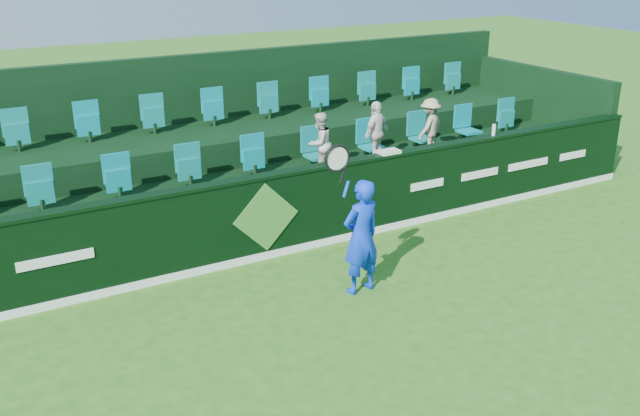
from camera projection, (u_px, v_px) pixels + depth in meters
ground at (419, 385)px, 8.00m from camera, size 60.00×60.00×0.00m
sponsor_hoarding at (263, 217)px, 11.00m from camera, size 16.00×0.25×1.35m
stand_tier_front at (235, 211)px, 11.99m from camera, size 16.00×2.00×0.80m
stand_tier_back at (194, 167)px, 13.44m from camera, size 16.00×1.80×1.30m
stand_rear at (184, 133)px, 13.60m from camera, size 16.00×4.10×2.60m
seat_row_front at (224, 165)px, 12.06m from camera, size 13.50×0.50×0.60m
seat_row_back at (185, 115)px, 13.35m from camera, size 13.50×0.50×0.60m
tennis_player at (361, 236)px, 9.85m from camera, size 1.02×0.47×2.29m
spectator_left at (320, 143)px, 12.44m from camera, size 0.64×0.57×1.09m
spectator_middle at (376, 133)px, 12.98m from camera, size 0.74×0.52×1.16m
spectator_right at (430, 126)px, 13.57m from camera, size 0.80×0.65×1.08m
towel at (389, 152)px, 11.84m from camera, size 0.36×0.23×0.05m
drinks_bottle at (494, 130)px, 12.89m from camera, size 0.07×0.07×0.21m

